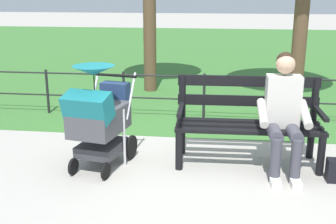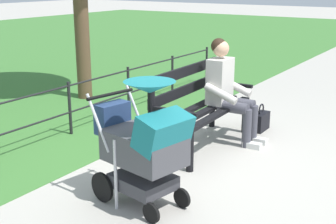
{
  "view_description": "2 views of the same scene",
  "coord_description": "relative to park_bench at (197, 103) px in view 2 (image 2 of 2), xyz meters",
  "views": [
    {
      "loc": [
        -0.25,
        4.51,
        1.91
      ],
      "look_at": [
        0.31,
        0.16,
        0.63
      ],
      "focal_mm": 45.45,
      "sensor_mm": 36.0,
      "label": 1
    },
    {
      "loc": [
        4.06,
        2.49,
        1.96
      ],
      "look_at": [
        0.26,
        -0.0,
        0.64
      ],
      "focal_mm": 48.94,
      "sensor_mm": 36.0,
      "label": 2
    }
  ],
  "objects": [
    {
      "name": "park_bench",
      "position": [
        0.0,
        0.0,
        0.0
      ],
      "size": [
        1.61,
        0.64,
        0.96
      ],
      "color": "black",
      "rests_on": "ground"
    },
    {
      "name": "handbag",
      "position": [
        -0.95,
        0.44,
        -0.4
      ],
      "size": [
        0.32,
        0.14,
        0.37
      ],
      "color": "black",
      "rests_on": "ground"
    },
    {
      "name": "person_on_bench",
      "position": [
        -0.35,
        0.22,
        0.15
      ],
      "size": [
        0.54,
        0.74,
        1.28
      ],
      "color": "#42424C",
      "rests_on": "ground"
    },
    {
      "name": "ground_plane",
      "position": [
        0.56,
        0.12,
        -0.53
      ],
      "size": [
        60.0,
        60.0,
        0.0
      ],
      "primitive_type": "plane",
      "color": "#ADA89E"
    },
    {
      "name": "stroller",
      "position": [
        1.6,
        0.38,
        0.07
      ],
      "size": [
        0.65,
        0.96,
        1.15
      ],
      "color": "black",
      "rests_on": "ground"
    },
    {
      "name": "park_fence",
      "position": [
        0.29,
        -1.57,
        -0.11
      ],
      "size": [
        7.39,
        0.04,
        0.7
      ],
      "color": "black",
      "rests_on": "ground"
    }
  ]
}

